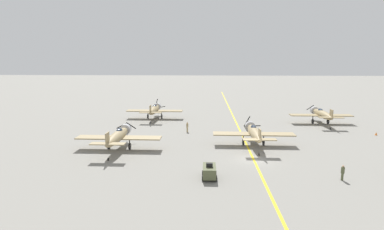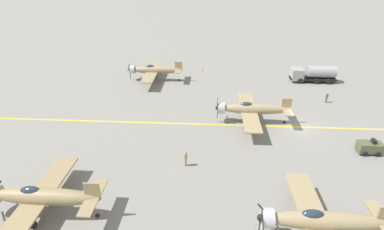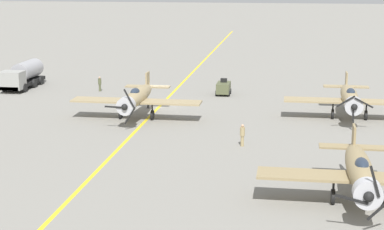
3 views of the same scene
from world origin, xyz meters
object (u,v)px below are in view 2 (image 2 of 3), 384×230
airplane_mid_left (322,221)px  ground_crew_inspecting (185,158)px  ground_crew_walking (327,97)px  tow_tractor (370,147)px  traffic_cone (202,70)px  airplane_mid_center (252,109)px  airplane_far_right (154,70)px  fuel_tanker (313,74)px  airplane_far_left (41,197)px

airplane_mid_left → ground_crew_inspecting: airplane_mid_left is taller
ground_crew_walking → ground_crew_inspecting: 27.16m
tow_tractor → ground_crew_walking: 14.07m
ground_crew_walking → traffic_cone: size_ratio=3.05×
airplane_mid_center → airplane_far_right: size_ratio=1.00×
tow_tractor → ground_crew_walking: size_ratio=1.55×
ground_crew_inspecting → traffic_cone: ground_crew_inspecting is taller
ground_crew_walking → fuel_tanker: bearing=-3.6°
airplane_far_right → ground_crew_walking: 29.61m
airplane_mid_left → airplane_far_right: bearing=18.1°
fuel_tanker → ground_crew_inspecting: bearing=142.1°
airplane_mid_left → airplane_far_right: same height
fuel_tanker → airplane_mid_left: bearing=164.3°
fuel_tanker → airplane_mid_center: bearing=142.0°
airplane_mid_left → traffic_cone: airplane_mid_left is taller
airplane_far_right → traffic_cone: size_ratio=21.82×
airplane_mid_left → ground_crew_inspecting: (9.05, 11.02, -1.05)m
airplane_mid_center → ground_crew_walking: 14.58m
airplane_mid_center → ground_crew_inspecting: size_ratio=6.78×
traffic_cone → tow_tractor: bearing=-145.0°
airplane_mid_center → fuel_tanker: size_ratio=1.50×
airplane_mid_left → ground_crew_walking: bearing=-29.8°
ground_crew_walking → ground_crew_inspecting: size_ratio=0.95×
tow_tractor → fuel_tanker: bearing=-1.2°
fuel_tanker → ground_crew_inspecting: 34.41m
tow_tractor → ground_crew_walking: bearing=0.3°
airplane_far_left → fuel_tanker: airplane_far_left is taller
airplane_far_left → ground_crew_walking: (25.51, -32.02, -1.10)m
traffic_cone → ground_crew_inspecting: bearing=178.6°
airplane_far_left → fuel_tanker: size_ratio=1.50×
airplane_mid_center → tow_tractor: airplane_mid_center is taller
airplane_far_left → ground_crew_inspecting: bearing=-67.8°
ground_crew_walking → airplane_far_right: bearing=73.7°
airplane_far_right → ground_crew_walking: (-8.30, -28.40, -1.10)m
airplane_mid_left → ground_crew_walking: 28.46m
airplane_mid_center → airplane_far_left: 26.62m
airplane_mid_center → tow_tractor: bearing=-125.6°
airplane_mid_center → fuel_tanker: airplane_mid_center is taller
fuel_tanker → ground_crew_inspecting: fuel_tanker is taller
tow_tractor → ground_crew_walking: (14.07, 0.08, 0.12)m
airplane_mid_center → airplane_far_right: same height
airplane_far_right → airplane_far_left: bearing=174.9°
airplane_far_left → fuel_tanker: 47.77m
traffic_cone → airplane_mid_left: bearing=-166.0°
airplane_far_left → tow_tractor: bearing=-82.3°
airplane_mid_left → traffic_cone: (41.06, 10.23, -1.74)m
airplane_far_right → traffic_cone: bearing=-54.3°
airplane_mid_left → fuel_tanker: bearing=-25.8°
airplane_far_left → ground_crew_inspecting: (7.77, -11.45, -1.05)m
fuel_tanker → ground_crew_walking: fuel_tanker is taller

